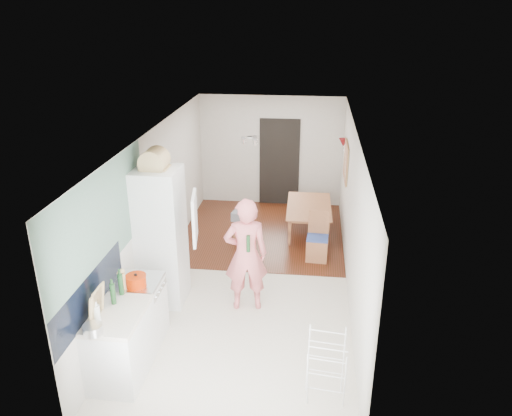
% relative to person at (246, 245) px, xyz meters
% --- Properties ---
extents(room_shell, '(3.20, 7.00, 2.50)m').
position_rel_person_xyz_m(room_shell, '(-0.03, 0.85, 0.20)').
color(room_shell, beige).
rests_on(room_shell, ground).
extents(floor, '(3.20, 7.00, 0.01)m').
position_rel_person_xyz_m(floor, '(-0.03, 0.85, -1.05)').
color(floor, silver).
rests_on(floor, ground).
extents(wood_floor_overlay, '(3.20, 3.30, 0.01)m').
position_rel_person_xyz_m(wood_floor_overlay, '(-0.03, 2.70, -1.04)').
color(wood_floor_overlay, '#551F15').
rests_on(wood_floor_overlay, room_shell).
extents(sage_wall_panel, '(0.02, 3.00, 1.30)m').
position_rel_person_xyz_m(sage_wall_panel, '(-1.62, -1.15, 0.80)').
color(sage_wall_panel, slate).
rests_on(sage_wall_panel, room_shell).
extents(tile_splashback, '(0.02, 1.90, 0.50)m').
position_rel_person_xyz_m(tile_splashback, '(-1.61, -1.70, 0.10)').
color(tile_splashback, black).
rests_on(tile_splashback, room_shell).
extents(doorway_recess, '(0.90, 0.04, 2.00)m').
position_rel_person_xyz_m(doorway_recess, '(0.17, 4.33, -0.05)').
color(doorway_recess, black).
rests_on(doorway_recess, room_shell).
extents(base_cabinet, '(0.60, 0.90, 0.86)m').
position_rel_person_xyz_m(base_cabinet, '(-1.33, -1.70, -0.62)').
color(base_cabinet, silver).
rests_on(base_cabinet, room_shell).
extents(worktop, '(0.62, 0.92, 0.06)m').
position_rel_person_xyz_m(worktop, '(-1.33, -1.70, -0.16)').
color(worktop, beige).
rests_on(worktop, room_shell).
extents(range_cooker, '(0.60, 0.60, 0.88)m').
position_rel_person_xyz_m(range_cooker, '(-1.33, -0.95, -0.61)').
color(range_cooker, silver).
rests_on(range_cooker, room_shell).
extents(cooker_top, '(0.60, 0.60, 0.04)m').
position_rel_person_xyz_m(cooker_top, '(-1.33, -0.95, -0.15)').
color(cooker_top, silver).
rests_on(cooker_top, room_shell).
extents(fridge_housing, '(0.66, 0.66, 2.15)m').
position_rel_person_xyz_m(fridge_housing, '(-1.30, 0.07, 0.02)').
color(fridge_housing, silver).
rests_on(fridge_housing, room_shell).
extents(fridge_door, '(0.14, 0.56, 0.70)m').
position_rel_person_xyz_m(fridge_door, '(-0.69, -0.23, 0.50)').
color(fridge_door, silver).
rests_on(fridge_door, room_shell).
extents(fridge_interior, '(0.02, 0.52, 0.66)m').
position_rel_person_xyz_m(fridge_interior, '(-0.99, 0.07, 0.50)').
color(fridge_interior, white).
rests_on(fridge_interior, room_shell).
extents(pinboard, '(0.03, 0.90, 0.70)m').
position_rel_person_xyz_m(pinboard, '(1.55, 2.75, 0.50)').
color(pinboard, tan).
rests_on(pinboard, room_shell).
extents(pinboard_frame, '(0.00, 0.94, 0.74)m').
position_rel_person_xyz_m(pinboard_frame, '(1.54, 2.75, 0.50)').
color(pinboard_frame, '#AE6C3F').
rests_on(pinboard_frame, room_shell).
extents(wall_sconce, '(0.18, 0.18, 0.16)m').
position_rel_person_xyz_m(wall_sconce, '(1.51, 3.40, 0.70)').
color(wall_sconce, maroon).
rests_on(wall_sconce, room_shell).
extents(person, '(0.85, 0.64, 2.10)m').
position_rel_person_xyz_m(person, '(0.00, 0.00, 0.00)').
color(person, '#DF6C70').
rests_on(person, floor).
extents(dining_table, '(0.77, 1.36, 0.47)m').
position_rel_person_xyz_m(dining_table, '(0.92, 2.88, -0.81)').
color(dining_table, '#AE6C3F').
rests_on(dining_table, floor).
extents(dining_chair, '(0.40, 0.40, 0.89)m').
position_rel_person_xyz_m(dining_chair, '(1.07, 1.67, -0.60)').
color(dining_chair, '#AE6C3F').
rests_on(dining_chair, floor).
extents(stool, '(0.39, 0.39, 0.45)m').
position_rel_person_xyz_m(stool, '(-0.36, 2.34, -0.83)').
color(stool, '#AE6C3F').
rests_on(stool, floor).
extents(grey_drape, '(0.48, 0.48, 0.18)m').
position_rel_person_xyz_m(grey_drape, '(-0.35, 2.30, -0.51)').
color(grey_drape, gray).
rests_on(grey_drape, stool).
extents(drying_rack, '(0.48, 0.44, 0.85)m').
position_rel_person_xyz_m(drying_rack, '(1.18, -1.82, -0.62)').
color(drying_rack, silver).
rests_on(drying_rack, floor).
extents(bread_bin, '(0.46, 0.44, 0.21)m').
position_rel_person_xyz_m(bread_bin, '(-1.32, 0.09, 1.20)').
color(bread_bin, '#D6B877').
rests_on(bread_bin, fridge_housing).
extents(red_casserole, '(0.32, 0.32, 0.16)m').
position_rel_person_xyz_m(red_casserole, '(-1.29, -1.09, -0.05)').
color(red_casserole, '#BB2500').
rests_on(red_casserole, cooker_top).
extents(steel_pan, '(0.27, 0.27, 0.11)m').
position_rel_person_xyz_m(steel_pan, '(-1.43, -2.12, -0.08)').
color(steel_pan, silver).
rests_on(steel_pan, worktop).
extents(held_bottle, '(0.06, 0.06, 0.26)m').
position_rel_person_xyz_m(held_bottle, '(0.05, -0.14, 0.10)').
color(held_bottle, '#1B441F').
rests_on(held_bottle, person).
extents(bottle_a, '(0.07, 0.07, 0.27)m').
position_rel_person_xyz_m(bottle_a, '(-1.43, -1.51, 0.00)').
color(bottle_a, '#1B441F').
rests_on(bottle_a, worktop).
extents(bottle_b, '(0.07, 0.07, 0.29)m').
position_rel_person_xyz_m(bottle_b, '(-1.41, -1.30, 0.01)').
color(bottle_b, '#1B441F').
rests_on(bottle_b, worktop).
extents(bottle_c, '(0.11, 0.11, 0.21)m').
position_rel_person_xyz_m(bottle_c, '(-1.48, -1.89, -0.03)').
color(bottle_c, silver).
rests_on(bottle_c, worktop).
extents(pepper_mill_front, '(0.08, 0.08, 0.23)m').
position_rel_person_xyz_m(pepper_mill_front, '(-1.44, -1.24, -0.02)').
color(pepper_mill_front, '#D6B877').
rests_on(pepper_mill_front, worktop).
extents(pepper_mill_back, '(0.06, 0.06, 0.23)m').
position_rel_person_xyz_m(pepper_mill_back, '(-1.42, -1.17, -0.02)').
color(pepper_mill_back, '#D6B877').
rests_on(pepper_mill_back, worktop).
extents(chopping_boards, '(0.06, 0.30, 0.40)m').
position_rel_person_xyz_m(chopping_boards, '(-1.49, -1.84, 0.07)').
color(chopping_boards, '#D6B877').
rests_on(chopping_boards, worktop).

